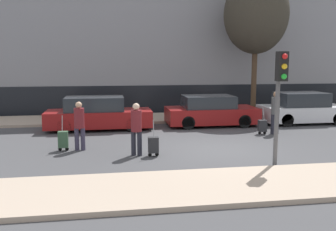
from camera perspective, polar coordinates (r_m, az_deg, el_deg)
The scene contains 15 objects.
ground_plane at distance 12.90m, azimuth 7.59°, elevation -5.19°, with size 80.00×80.00×0.00m, color #424244.
sidewalk_near at distance 9.49m, azimuth 14.21°, elevation -10.01°, with size 28.00×2.50×0.12m.
sidewalk_far at distance 19.57m, azimuth 1.70°, elevation -0.28°, with size 28.00×3.00×0.12m.
building_facade at distance 22.79m, azimuth 0.10°, elevation 14.11°, with size 28.00×2.43×10.59m.
parked_car_0 at distance 16.67m, azimuth -10.65°, elevation 0.18°, with size 4.56×1.73×1.44m.
parked_car_1 at distance 17.51m, azimuth 6.50°, elevation 0.61°, with size 4.17×1.90×1.40m.
parked_car_2 at distance 19.22m, azimuth 19.83°, elevation 0.95°, with size 4.10×1.90×1.49m.
pedestrian_left at distance 12.88m, azimuth -13.36°, elevation -1.12°, with size 0.35×0.34×1.65m.
trolley_left at distance 13.03m, azimuth -15.69°, elevation -3.54°, with size 0.34×0.29×1.20m.
pedestrian_center at distance 11.87m, azimuth -4.85°, elevation -1.61°, with size 0.34×0.34×1.69m.
trolley_center at distance 11.85m, azimuth -2.25°, elevation -4.51°, with size 0.34×0.29×1.16m.
pedestrian_right at distance 15.97m, azimuth 16.04°, elevation 0.83°, with size 0.35×0.34×1.75m.
trolley_right at distance 15.82m, azimuth 14.19°, elevation -1.54°, with size 0.34×0.29×1.13m.
traffic_light at distance 10.72m, azimuth 16.69°, elevation 4.41°, with size 0.28×0.47×3.25m.
bare_tree_near_crossing at distance 20.72m, azimuth 13.27°, elevation 14.75°, with size 3.37×3.37×7.34m.
Camera 1 is at (-3.66, -11.99, 3.02)m, focal length 40.00 mm.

